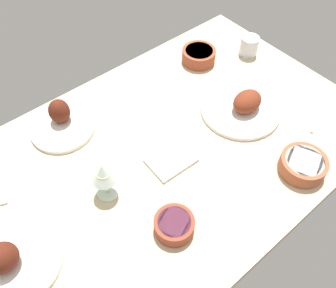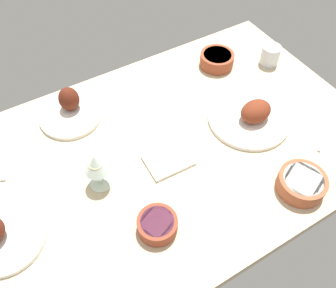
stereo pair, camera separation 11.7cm
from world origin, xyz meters
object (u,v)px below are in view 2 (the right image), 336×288
object	(u,v)px
bowl_cream	(302,183)
wine_glass	(96,165)
folded_napkin	(168,160)
plate_far_side	(251,116)
water_tumbler	(270,55)
fork_loose	(328,135)
bowl_potatoes	(217,59)
plate_center_main	(70,109)
bowl_onions	(157,224)

from	to	relation	value
bowl_cream	wine_glass	xyz separation A→B (cm)	(51.77, -32.56, 7.00)
folded_napkin	plate_far_side	bearing A→B (deg)	-179.07
water_tumbler	folded_napkin	bearing A→B (deg)	19.80
wine_glass	water_tumbler	distance (cm)	85.13
water_tumbler	fork_loose	size ratio (longest dim) A/B	0.45
plate_far_side	folded_napkin	xyz separation A→B (cm)	(34.11, 0.56, -1.73)
bowl_potatoes	fork_loose	size ratio (longest dim) A/B	0.79
wine_glass	plate_center_main	bearing A→B (deg)	-94.77
plate_center_main	water_tumbler	xyz separation A→B (cm)	(-80.23, 13.66, 1.18)
plate_far_side	water_tumbler	world-z (taller)	plate_far_side
water_tumbler	folded_napkin	size ratio (longest dim) A/B	0.54
wine_glass	folded_napkin	distance (cm)	24.43
plate_far_side	fork_loose	size ratio (longest dim) A/B	1.68
bowl_potatoes	plate_center_main	bearing A→B (deg)	-3.69
fork_loose	bowl_cream	bearing A→B (deg)	0.22
plate_far_side	bowl_potatoes	xyz separation A→B (cm)	(-7.21, -30.99, 0.58)
bowl_onions	bowl_potatoes	size ratio (longest dim) A/B	0.85
plate_center_main	water_tumbler	bearing A→B (deg)	170.34
plate_center_main	wine_glass	world-z (taller)	wine_glass
bowl_onions	wine_glass	size ratio (longest dim) A/B	0.82
bowl_cream	water_tumbler	xyz separation A→B (cm)	(-31.13, -50.94, 0.98)
plate_far_side	wine_glass	world-z (taller)	wine_glass
plate_center_main	water_tumbler	distance (cm)	81.40
bowl_potatoes	water_tumbler	bearing A→B (deg)	153.19
bowl_onions	fork_loose	size ratio (longest dim) A/B	0.66
bowl_onions	bowl_cream	size ratio (longest dim) A/B	0.79
water_tumbler	fork_loose	distance (cm)	41.29
bowl_onions	fork_loose	bearing A→B (deg)	-179.98
water_tumbler	fork_loose	bearing A→B (deg)	78.93
bowl_cream	folded_napkin	size ratio (longest dim) A/B	1.00
bowl_potatoes	fork_loose	xyz separation A→B (cm)	(-11.36, 50.11, -2.52)
water_tumbler	folded_napkin	distance (cm)	64.48
plate_far_side	folded_napkin	world-z (taller)	plate_far_side
bowl_potatoes	water_tumbler	distance (cm)	21.61
wine_glass	bowl_onions	bearing A→B (deg)	109.36
plate_center_main	bowl_cream	xyz separation A→B (cm)	(-49.10, 64.60, 0.20)
wine_glass	fork_loose	distance (cm)	78.74
wine_glass	folded_napkin	size ratio (longest dim) A/B	0.96
water_tumbler	folded_napkin	xyz separation A→B (cm)	(60.59, 21.81, -3.31)
bowl_cream	water_tumbler	world-z (taller)	water_tumbler
water_tumbler	plate_far_side	bearing A→B (deg)	38.75
folded_napkin	bowl_cream	bearing A→B (deg)	135.32
plate_center_main	bowl_cream	size ratio (longest dim) A/B	1.52
folded_napkin	fork_loose	size ratio (longest dim) A/B	0.85
bowl_cream	fork_loose	bearing A→B (deg)	-155.56
wine_glass	folded_napkin	xyz separation A→B (cm)	(-22.32, 3.43, -9.33)
bowl_onions	fork_loose	xyz separation A→B (cm)	(-67.27, -0.02, -2.12)
plate_far_side	bowl_cream	size ratio (longest dim) A/B	1.98
bowl_cream	folded_napkin	xyz separation A→B (cm)	(29.45, -29.13, -2.32)
plate_far_side	bowl_cream	xyz separation A→B (cm)	(4.66, 29.68, 0.59)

